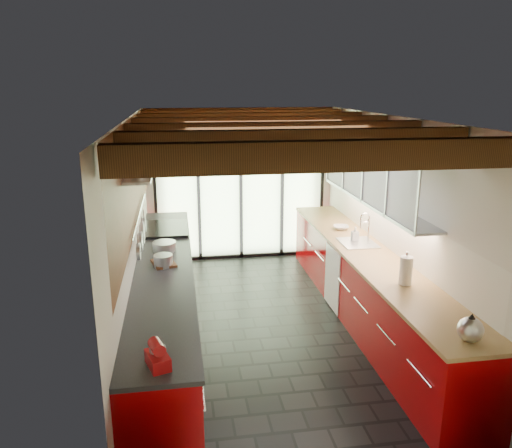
{
  "coord_description": "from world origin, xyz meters",
  "views": [
    {
      "loc": [
        -1.06,
        -5.65,
        2.97
      ],
      "look_at": [
        -0.1,
        0.4,
        1.25
      ],
      "focal_mm": 35.0,
      "sensor_mm": 36.0,
      "label": 1
    }
  ],
  "objects_px": {
    "stand_mixer": "(158,356)",
    "paper_towel": "(406,271)",
    "soap_bottle": "(355,234)",
    "kettle": "(471,328)",
    "bowl": "(341,227)"
  },
  "relations": [
    {
      "from": "stand_mixer",
      "to": "paper_towel",
      "type": "height_order",
      "value": "paper_towel"
    },
    {
      "from": "kettle",
      "to": "soap_bottle",
      "type": "xyz_separation_m",
      "value": [
        0.0,
        2.75,
        -0.01
      ]
    },
    {
      "from": "kettle",
      "to": "soap_bottle",
      "type": "relative_size",
      "value": 1.43
    },
    {
      "from": "kettle",
      "to": "soap_bottle",
      "type": "bearing_deg",
      "value": 90.0
    },
    {
      "from": "stand_mixer",
      "to": "bowl",
      "type": "xyz_separation_m",
      "value": [
        2.54,
        3.33,
        -0.06
      ]
    },
    {
      "from": "kettle",
      "to": "bowl",
      "type": "height_order",
      "value": "kettle"
    },
    {
      "from": "stand_mixer",
      "to": "kettle",
      "type": "height_order",
      "value": "kettle"
    },
    {
      "from": "bowl",
      "to": "soap_bottle",
      "type": "bearing_deg",
      "value": -90.0
    },
    {
      "from": "paper_towel",
      "to": "bowl",
      "type": "relative_size",
      "value": 1.65
    },
    {
      "from": "kettle",
      "to": "paper_towel",
      "type": "height_order",
      "value": "paper_towel"
    },
    {
      "from": "stand_mixer",
      "to": "kettle",
      "type": "xyz_separation_m",
      "value": [
        2.54,
        -0.01,
        0.02
      ]
    },
    {
      "from": "stand_mixer",
      "to": "paper_towel",
      "type": "bearing_deg",
      "value": 25.37
    },
    {
      "from": "bowl",
      "to": "kettle",
      "type": "bearing_deg",
      "value": -90.0
    },
    {
      "from": "paper_towel",
      "to": "soap_bottle",
      "type": "xyz_separation_m",
      "value": [
        0.0,
        1.54,
        -0.05
      ]
    },
    {
      "from": "bowl",
      "to": "stand_mixer",
      "type": "bearing_deg",
      "value": -127.35
    }
  ]
}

